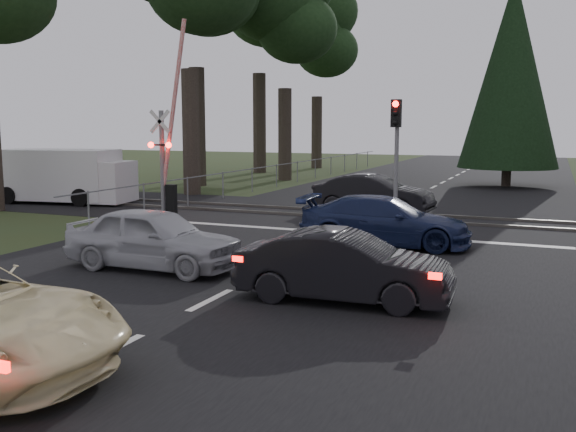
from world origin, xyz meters
The scene contains 17 objects.
ground centered at (0.00, 0.00, 0.00)m, with size 120.00×120.00×0.00m, color #303B1B.
road centered at (0.00, 10.00, 0.01)m, with size 14.00×100.00×0.01m, color black.
rail_corridor centered at (0.00, 12.00, 0.01)m, with size 120.00×8.00×0.01m, color black.
stop_line centered at (0.00, 8.20, 0.01)m, with size 13.00×0.35×0.00m, color silver.
rail_near centered at (0.00, 11.20, 0.05)m, with size 120.00×0.12×0.10m, color #59544C.
rail_far centered at (0.00, 12.80, 0.05)m, with size 120.00×0.12×0.10m, color #59544C.
crossing_signal centered at (-7.27, 9.79, 2.06)m, with size 1.62×0.38×6.96m.
traffic_signal_center centered at (1.00, 10.68, 2.81)m, with size 0.32×0.48×4.10m.
euc_tree_c centered at (-9.00, 25.00, 9.51)m, with size 6.00×6.00×13.20m.
euc_tree_e centered at (-11.00, 36.00, 9.51)m, with size 6.00×6.00×13.20m.
conifer_tree centered at (3.50, 26.00, 5.99)m, with size 5.20×5.20×11.00m.
fence_left centered at (-7.80, 22.50, 0.00)m, with size 0.10×36.00×1.20m, color slate, non-canonical shape.
dark_hatchback centered at (2.34, 0.90, 0.66)m, with size 1.39×3.99×1.32m, color black.
silver_car centered at (-2.50, 1.85, 0.71)m, with size 1.68×4.18×1.42m, color #A6A7AE.
blue_sedan centered at (1.66, 6.72, 0.67)m, with size 1.89×4.64×1.35m, color #182249.
dark_car_far centered at (-0.29, 12.75, 0.72)m, with size 1.53×4.40×1.45m, color black.
white_van centered at (-13.12, 11.05, 1.14)m, with size 6.01×2.92×2.25m.
Camera 1 is at (5.85, -10.27, 3.28)m, focal length 40.00 mm.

